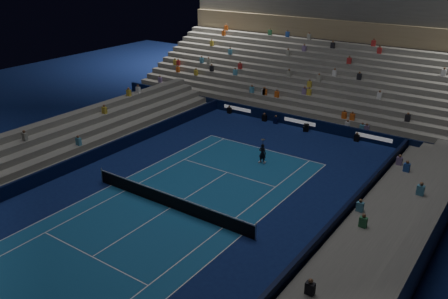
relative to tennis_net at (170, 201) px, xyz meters
name	(u,v)px	position (x,y,z in m)	size (l,w,h in m)	color
ground	(171,208)	(0.00, 0.00, -0.50)	(90.00, 90.00, 0.00)	#0D1A4F
court_surface	(171,208)	(0.00, 0.00, -0.50)	(10.97, 23.77, 0.01)	#185187
sponsor_barrier_far	(300,122)	(0.00, 18.50, 0.00)	(44.00, 0.25, 1.00)	black
sponsor_barrier_east	(309,253)	(9.70, 0.00, 0.00)	(0.25, 37.00, 1.00)	black
sponsor_barrier_west	(72,165)	(-9.70, 0.00, 0.00)	(0.25, 37.00, 1.00)	black
grandstand_main	(342,72)	(0.00, 27.90, 2.87)	(44.00, 15.20, 11.20)	slate
grandstand_east	(375,270)	(13.17, 0.00, 0.41)	(5.00, 37.00, 2.50)	#61605C
grandstand_west	(43,149)	(-13.17, 0.00, 0.41)	(5.00, 37.00, 2.50)	slate
tennis_net	(170,201)	(0.00, 0.00, 0.00)	(12.90, 0.10, 1.10)	#B2B2B7
tennis_player	(262,154)	(1.26, 9.39, 0.29)	(0.58, 0.38, 1.59)	black
broadcast_camera	(306,128)	(0.93, 17.80, -0.18)	(0.64, 1.01, 0.63)	black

